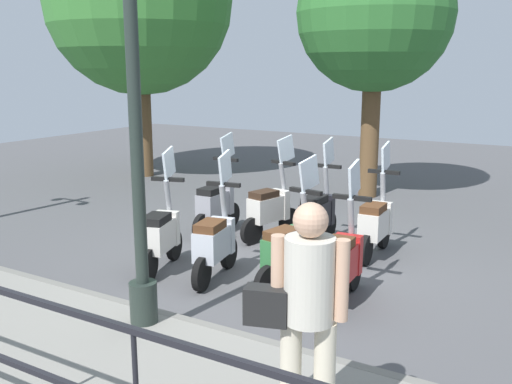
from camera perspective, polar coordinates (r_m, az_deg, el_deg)
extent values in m
plane|color=#4C4C4F|center=(7.49, 2.55, -7.45)|extent=(28.00, 28.00, 0.00)
cube|color=gray|center=(5.10, -15.29, -17.00)|extent=(2.20, 20.00, 0.15)
cube|color=slate|center=(5.78, -7.69, -12.94)|extent=(0.10, 20.00, 0.15)
cylinder|color=#232D28|center=(5.63, -11.18, -10.74)|extent=(0.26, 0.26, 0.40)
cylinder|color=#232D28|center=(5.19, -12.13, 10.48)|extent=(0.12, 0.12, 4.48)
cylinder|color=beige|center=(3.88, 6.84, -18.33)|extent=(0.14, 0.14, 0.82)
cylinder|color=beige|center=(3.91, 3.48, -18.03)|extent=(0.14, 0.14, 0.82)
cylinder|color=beige|center=(3.60, 5.36, -8.75)|extent=(0.40, 0.40, 0.55)
sphere|color=tan|center=(3.48, 5.49, -2.82)|extent=(0.22, 0.22, 0.22)
cylinder|color=tan|center=(3.57, 8.58, -8.74)|extent=(0.09, 0.09, 0.52)
cylinder|color=tan|center=(3.62, 2.21, -8.29)|extent=(0.09, 0.09, 0.52)
cube|color=black|center=(3.66, 1.08, -11.27)|extent=(0.21, 0.31, 0.24)
cylinder|color=brown|center=(13.71, -11.13, 6.60)|extent=(0.36, 0.36, 2.42)
sphere|color=#387A33|center=(13.73, -11.64, 18.25)|extent=(4.20, 4.20, 4.20)
cylinder|color=brown|center=(11.47, 11.31, 5.51)|extent=(0.36, 0.36, 2.42)
sphere|color=#2D6B2D|center=(11.43, 11.82, 17.14)|extent=(2.96, 2.96, 2.96)
cylinder|color=black|center=(6.77, 9.70, -8.00)|extent=(0.40, 0.10, 0.40)
cylinder|color=black|center=(6.04, 7.23, -10.50)|extent=(0.40, 0.10, 0.40)
cube|color=#B21E1E|center=(6.23, 8.36, -7.05)|extent=(0.61, 0.31, 0.36)
cube|color=#B21E1E|center=(6.48, 9.22, -6.11)|extent=(0.14, 0.31, 0.44)
cube|color=#4C2D19|center=(6.09, 8.22, -5.21)|extent=(0.41, 0.28, 0.10)
cylinder|color=gray|center=(6.44, 9.50, -2.95)|extent=(0.19, 0.08, 0.55)
cube|color=black|center=(6.37, 9.58, -0.57)|extent=(0.08, 0.44, 0.05)
cube|color=silver|center=(6.38, 9.82, 1.29)|extent=(0.39, 0.05, 0.42)
cylinder|color=black|center=(7.00, 5.59, -7.18)|extent=(0.41, 0.15, 0.40)
cylinder|color=black|center=(6.39, 1.17, -9.09)|extent=(0.41, 0.15, 0.40)
cube|color=#2D6B38|center=(6.53, 3.06, -6.00)|extent=(0.64, 0.39, 0.36)
cube|color=#2D6B38|center=(6.75, 4.59, -5.24)|extent=(0.17, 0.32, 0.44)
cube|color=#4C2D19|center=(6.41, 2.69, -4.20)|extent=(0.44, 0.33, 0.10)
cylinder|color=gray|center=(6.69, 4.95, -2.22)|extent=(0.19, 0.10, 0.55)
cube|color=black|center=(6.63, 5.00, 0.08)|extent=(0.14, 0.44, 0.05)
cube|color=silver|center=(6.64, 5.34, 1.85)|extent=(0.39, 0.10, 0.42)
cylinder|color=black|center=(7.39, -2.73, -6.08)|extent=(0.41, 0.15, 0.40)
cylinder|color=black|center=(6.67, -5.46, -8.19)|extent=(0.41, 0.15, 0.40)
cube|color=#B7BCC6|center=(6.86, -4.34, -5.10)|extent=(0.64, 0.39, 0.36)
cube|color=#B7BCC6|center=(7.11, -3.40, -4.29)|extent=(0.17, 0.32, 0.44)
cube|color=#4C2D19|center=(6.74, -4.61, -3.40)|extent=(0.44, 0.33, 0.10)
cylinder|color=gray|center=(7.07, -3.25, -1.40)|extent=(0.19, 0.10, 0.55)
cube|color=black|center=(7.01, -3.27, 0.78)|extent=(0.14, 0.44, 0.05)
cube|color=silver|center=(7.03, -3.10, 2.47)|extent=(0.39, 0.10, 0.42)
cylinder|color=black|center=(7.77, -8.18, -5.27)|extent=(0.41, 0.19, 0.40)
cylinder|color=black|center=(7.04, -10.66, -7.23)|extent=(0.41, 0.19, 0.40)
cube|color=beige|center=(7.24, -9.69, -4.30)|extent=(0.66, 0.44, 0.36)
cube|color=beige|center=(7.49, -8.84, -3.55)|extent=(0.20, 0.32, 0.44)
cube|color=black|center=(7.12, -9.98, -2.69)|extent=(0.46, 0.37, 0.10)
cylinder|color=gray|center=(7.46, -8.75, -0.80)|extent=(0.20, 0.12, 0.55)
cube|color=black|center=(7.40, -8.82, 1.27)|extent=(0.19, 0.44, 0.05)
cube|color=silver|center=(7.42, -8.70, 2.87)|extent=(0.38, 0.14, 0.42)
cylinder|color=black|center=(8.37, 12.65, -4.14)|extent=(0.40, 0.09, 0.40)
cylinder|color=black|center=(7.61, 10.93, -5.74)|extent=(0.40, 0.09, 0.40)
cube|color=beige|center=(7.83, 11.74, -3.11)|extent=(0.61, 0.30, 0.36)
cube|color=beige|center=(8.10, 12.34, -2.48)|extent=(0.13, 0.30, 0.44)
cube|color=#4C2D19|center=(7.71, 11.67, -1.59)|extent=(0.41, 0.27, 0.10)
cylinder|color=gray|center=(8.07, 12.58, 0.05)|extent=(0.19, 0.08, 0.55)
cube|color=black|center=(8.02, 12.67, 1.97)|extent=(0.08, 0.44, 0.05)
cube|color=silver|center=(8.05, 12.86, 3.44)|extent=(0.39, 0.04, 0.42)
cylinder|color=black|center=(8.70, 7.31, -3.31)|extent=(0.40, 0.09, 0.40)
cylinder|color=black|center=(7.97, 5.03, -4.73)|extent=(0.40, 0.09, 0.40)
cube|color=black|center=(8.18, 6.03, -2.26)|extent=(0.60, 0.29, 0.36)
cube|color=black|center=(8.43, 6.82, -1.69)|extent=(0.12, 0.30, 0.44)
cube|color=black|center=(8.06, 5.86, -0.79)|extent=(0.40, 0.27, 0.10)
cylinder|color=gray|center=(8.41, 7.04, 0.75)|extent=(0.18, 0.07, 0.55)
cube|color=black|center=(8.36, 7.09, 2.59)|extent=(0.07, 0.44, 0.05)
cube|color=silver|center=(8.38, 7.29, 4.00)|extent=(0.39, 0.04, 0.42)
cylinder|color=black|center=(8.91, 3.32, -2.86)|extent=(0.41, 0.17, 0.40)
cylinder|color=black|center=(8.32, -0.43, -3.94)|extent=(0.41, 0.17, 0.40)
cube|color=beige|center=(8.47, 1.13, -1.67)|extent=(0.65, 0.41, 0.36)
cube|color=beige|center=(8.68, 2.44, -1.21)|extent=(0.19, 0.32, 0.44)
cube|color=black|center=(8.37, 0.81, -0.23)|extent=(0.45, 0.35, 0.10)
cylinder|color=gray|center=(8.65, 2.72, 1.15)|extent=(0.19, 0.11, 0.55)
cube|color=black|center=(8.60, 2.74, 2.94)|extent=(0.16, 0.44, 0.05)
cube|color=silver|center=(8.61, 3.02, 4.30)|extent=(0.38, 0.12, 0.42)
cylinder|color=black|center=(9.24, -2.49, -2.29)|extent=(0.40, 0.08, 0.40)
cylinder|color=black|center=(8.57, -5.44, -3.50)|extent=(0.40, 0.08, 0.40)
cube|color=gray|center=(8.76, -4.24, -1.23)|extent=(0.60, 0.29, 0.36)
cube|color=gray|center=(8.99, -3.22, -0.73)|extent=(0.12, 0.30, 0.44)
cube|color=black|center=(8.65, -4.52, 0.15)|extent=(0.40, 0.26, 0.10)
cylinder|color=gray|center=(8.97, -3.04, 1.55)|extent=(0.18, 0.07, 0.55)
cube|color=black|center=(8.92, -3.06, 3.29)|extent=(0.07, 0.44, 0.05)
cube|color=silver|center=(8.94, -2.86, 4.61)|extent=(0.39, 0.03, 0.42)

